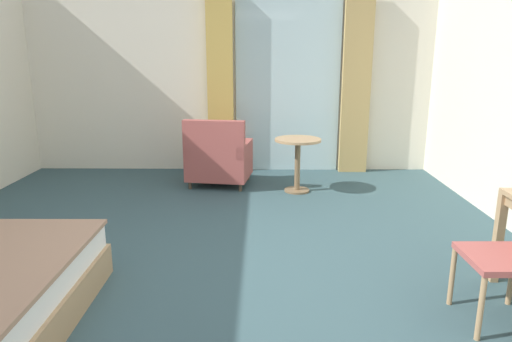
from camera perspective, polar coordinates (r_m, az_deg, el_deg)
The scene contains 7 objects.
ground at distance 3.81m, azimuth -6.54°, elevation -13.25°, with size 6.51×7.61×0.10m, color #334C51.
wall_back at distance 6.92m, azimuth -3.19°, elevation 12.08°, with size 6.11×0.12×2.89m, color silver.
balcony_glass_door at distance 6.84m, azimuth 3.95°, elevation 10.59°, with size 1.52×0.02×2.54m, color silver.
curtain_panel_left at distance 6.75m, azimuth -4.46°, elevation 11.07°, with size 0.37×0.10×2.67m, color tan.
curtain_panel_right at distance 6.86m, azimuth 12.33°, elevation 10.84°, with size 0.40×0.10×2.67m, color tan.
armchair_by_window at distance 6.12m, azimuth -4.65°, elevation 1.47°, with size 0.88×0.80×0.91m.
round_cafe_table at distance 5.81m, azimuth 5.19°, elevation 2.21°, with size 0.58×0.58×0.68m.
Camera 1 is at (0.47, -3.35, 1.71)m, focal length 32.29 mm.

